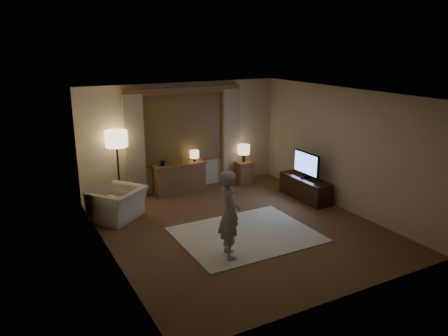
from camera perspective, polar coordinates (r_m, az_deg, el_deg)
room at (r=8.58m, az=0.61°, el=1.52°), size 5.04×5.54×2.64m
rug at (r=8.32m, az=2.89°, el=-8.67°), size 2.50×2.00×0.02m
sideboard at (r=10.48m, az=-5.82°, el=-1.41°), size 1.20×0.40×0.70m
picture_frame at (r=10.36m, az=-5.89°, el=0.96°), size 0.16×0.02×0.20m
plant at (r=10.21m, az=-7.97°, el=0.95°), size 0.17×0.13×0.30m
table_lamp_sideboard at (r=10.49m, az=-3.89°, el=1.75°), size 0.22×0.22×0.30m
floor_lamp at (r=9.78m, az=-13.86°, el=3.23°), size 0.48×0.48×1.66m
armchair at (r=9.15m, az=-13.69°, el=-4.63°), size 1.32×1.30×0.65m
side_table at (r=11.21m, az=2.57°, el=-0.55°), size 0.40×0.40×0.56m
table_lamp_side at (r=11.06m, az=2.61°, el=2.37°), size 0.30×0.30×0.44m
tv_stand at (r=10.24m, az=10.55°, el=-2.64°), size 0.45×1.40×0.50m
tv at (r=10.07m, az=10.71°, el=0.52°), size 0.21×0.84×0.61m
person at (r=7.22m, az=0.72°, el=-6.07°), size 0.47×0.61×1.50m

